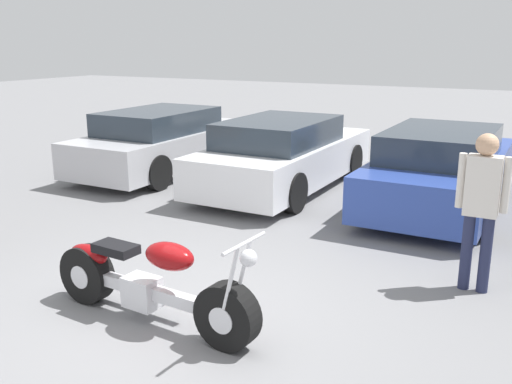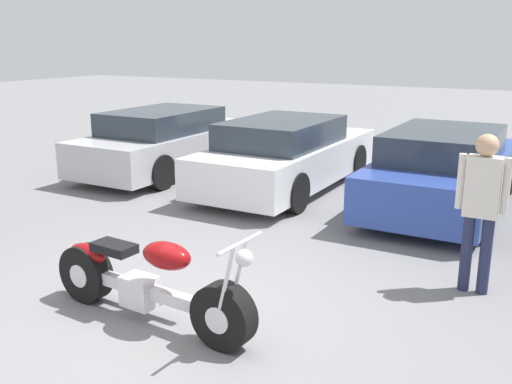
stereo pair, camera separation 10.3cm
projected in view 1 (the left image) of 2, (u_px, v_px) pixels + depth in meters
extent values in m
plane|color=slate|center=(172.00, 318.00, 5.55)|extent=(60.00, 60.00, 0.00)
cylinder|color=black|center=(227.00, 316.00, 4.94)|extent=(0.61, 0.24, 0.60)
cylinder|color=silver|center=(227.00, 316.00, 4.94)|extent=(0.25, 0.23, 0.24)
cylinder|color=black|center=(87.00, 274.00, 5.84)|extent=(0.61, 0.24, 0.60)
cylinder|color=silver|center=(87.00, 274.00, 5.84)|extent=(0.25, 0.23, 0.24)
cube|color=silver|center=(151.00, 292.00, 5.39)|extent=(1.34, 0.19, 0.12)
cube|color=silver|center=(142.00, 292.00, 5.45)|extent=(0.35, 0.26, 0.30)
ellipsoid|color=maroon|center=(169.00, 256.00, 5.16)|extent=(0.54, 0.33, 0.25)
cube|color=black|center=(116.00, 248.00, 5.52)|extent=(0.45, 0.27, 0.09)
ellipsoid|color=maroon|center=(89.00, 254.00, 5.75)|extent=(0.49, 0.23, 0.20)
cylinder|color=silver|center=(230.00, 285.00, 4.73)|extent=(0.22, 0.05, 0.71)
cylinder|color=silver|center=(241.00, 277.00, 4.88)|extent=(0.22, 0.05, 0.71)
cylinder|color=silver|center=(244.00, 243.00, 4.67)|extent=(0.07, 0.62, 0.03)
sphere|color=silver|center=(248.00, 258.00, 4.68)|extent=(0.15, 0.15, 0.15)
cylinder|color=silver|center=(134.00, 290.00, 5.72)|extent=(1.34, 0.16, 0.08)
cube|color=#BCBCC1|center=(167.00, 146.00, 11.73)|extent=(1.75, 4.47, 0.67)
cube|color=#28333D|center=(158.00, 121.00, 11.36)|extent=(1.54, 2.32, 0.44)
cylinder|color=black|center=(175.00, 142.00, 13.33)|extent=(0.20, 0.65, 0.65)
cylinder|color=black|center=(235.00, 148.00, 12.58)|extent=(0.20, 0.65, 0.65)
cylinder|color=black|center=(90.00, 164.00, 10.98)|extent=(0.20, 0.65, 0.65)
cylinder|color=black|center=(158.00, 173.00, 10.23)|extent=(0.20, 0.65, 0.65)
cube|color=white|center=(285.00, 160.00, 10.38)|extent=(1.75, 4.47, 0.67)
cube|color=#28333D|center=(279.00, 132.00, 10.01)|extent=(1.54, 2.32, 0.44)
cylinder|color=black|center=(278.00, 153.00, 11.98)|extent=(0.20, 0.65, 0.65)
cylinder|color=black|center=(353.00, 161.00, 11.23)|extent=(0.20, 0.65, 0.65)
cylinder|color=black|center=(206.00, 181.00, 9.63)|extent=(0.20, 0.65, 0.65)
cylinder|color=black|center=(294.00, 193.00, 8.88)|extent=(0.20, 0.65, 0.65)
cube|color=#2D479E|center=(441.00, 175.00, 9.23)|extent=(1.75, 4.47, 0.67)
cube|color=#28333D|center=(441.00, 144.00, 8.86)|extent=(1.54, 2.32, 0.44)
cylinder|color=black|center=(411.00, 165.00, 10.83)|extent=(0.20, 0.65, 0.65)
cylinder|color=black|center=(503.00, 174.00, 10.08)|extent=(0.20, 0.65, 0.65)
cylinder|color=black|center=(366.00, 200.00, 8.48)|extent=(0.20, 0.65, 0.65)
cylinder|color=black|center=(482.00, 215.00, 7.73)|extent=(0.20, 0.65, 0.65)
cylinder|color=#232847|center=(467.00, 252.00, 6.11)|extent=(0.12, 0.12, 0.85)
cylinder|color=#232847|center=(485.00, 255.00, 6.03)|extent=(0.12, 0.12, 0.85)
cube|color=silver|center=(483.00, 186.00, 5.88)|extent=(0.34, 0.20, 0.63)
cylinder|color=silver|center=(461.00, 180.00, 5.97)|extent=(0.08, 0.08, 0.58)
cylinder|color=silver|center=(506.00, 185.00, 5.77)|extent=(0.08, 0.08, 0.58)
sphere|color=tan|center=(487.00, 145.00, 5.77)|extent=(0.23, 0.23, 0.23)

